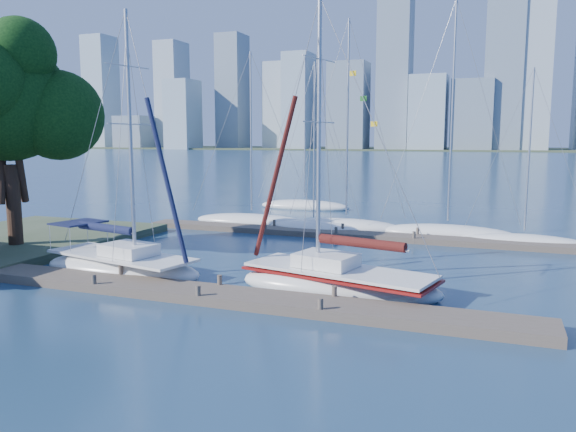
% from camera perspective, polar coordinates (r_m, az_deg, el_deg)
% --- Properties ---
extents(ground, '(700.00, 700.00, 0.00)m').
position_cam_1_polar(ground, '(23.25, -7.97, -8.38)').
color(ground, '#18334D').
rests_on(ground, ground).
extents(near_dock, '(26.00, 2.00, 0.40)m').
position_cam_1_polar(near_dock, '(23.20, -7.98, -7.90)').
color(near_dock, brown).
rests_on(near_dock, ground).
extents(far_dock, '(30.00, 1.80, 0.36)m').
position_cam_1_polar(far_dock, '(37.15, 6.72, -1.93)').
color(far_dock, brown).
rests_on(far_dock, ground).
extents(far_shore, '(800.00, 100.00, 1.50)m').
position_cam_1_polar(far_shore, '(339.77, 19.04, 6.37)').
color(far_shore, '#38472D').
rests_on(far_shore, ground).
extents(tree, '(9.47, 8.65, 12.84)m').
position_cam_1_polar(tree, '(35.14, -26.67, 10.70)').
color(tree, '#301E15').
rests_on(tree, ground).
extents(sailboat_navy, '(8.86, 4.48, 12.74)m').
position_cam_1_polar(sailboat_navy, '(28.02, -16.63, -3.78)').
color(sailboat_navy, white).
rests_on(sailboat_navy, ground).
extents(sailboat_maroon, '(9.15, 4.74, 12.79)m').
position_cam_1_polar(sailboat_maroon, '(23.90, 5.12, -5.51)').
color(sailboat_maroon, white).
rests_on(sailboat_maroon, ground).
extents(bg_boat_0, '(9.61, 4.16, 13.14)m').
position_cam_1_polar(bg_boat_0, '(42.59, -3.69, -0.51)').
color(bg_boat_0, white).
rests_on(bg_boat_0, ground).
extents(bg_boat_1, '(6.69, 2.75, 11.96)m').
position_cam_1_polar(bg_boat_1, '(39.33, 2.62, -1.22)').
color(bg_boat_1, white).
rests_on(bg_boat_1, ground).
extents(bg_boat_2, '(8.47, 3.33, 14.96)m').
position_cam_1_polar(bg_boat_2, '(40.17, 5.93, -1.01)').
color(bg_boat_2, white).
rests_on(bg_boat_2, ground).
extents(bg_boat_3, '(8.96, 2.45, 15.60)m').
position_cam_1_polar(bg_boat_3, '(38.67, 15.89, -1.62)').
color(bg_boat_3, white).
rests_on(bg_boat_3, ground).
extents(bg_boat_4, '(7.52, 3.37, 10.94)m').
position_cam_1_polar(bg_boat_4, '(37.34, 22.85, -2.39)').
color(bg_boat_4, white).
rests_on(bg_boat_4, ground).
extents(bg_boat_6, '(8.94, 4.77, 14.17)m').
position_cam_1_polar(bg_boat_6, '(52.09, 1.69, 1.05)').
color(bg_boat_6, white).
rests_on(bg_boat_6, ground).
extents(skyline, '(502.78, 51.31, 125.13)m').
position_cam_1_polar(skyline, '(311.72, 23.20, 12.57)').
color(skyline, '#869DAD').
rests_on(skyline, ground).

